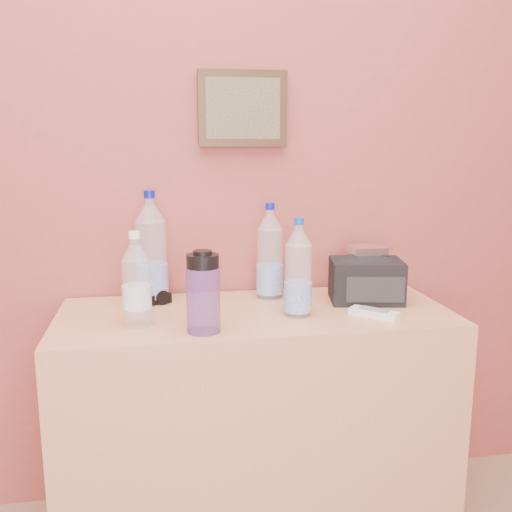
{
  "coord_description": "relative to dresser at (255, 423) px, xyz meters",
  "views": [
    {
      "loc": [
        -0.05,
        0.02,
        1.29
      ],
      "look_at": [
        0.24,
        1.71,
        0.95
      ],
      "focal_mm": 40.0,
      "sensor_mm": 36.0,
      "label": 1
    }
  ],
  "objects": [
    {
      "name": "ac_remote",
      "position": [
        0.35,
        -0.12,
        0.39
      ],
      "size": [
        0.14,
        0.14,
        0.02
      ],
      "primitive_type": "cube",
      "rotation": [
        0.0,
        0.0,
        -0.78
      ],
      "color": "silver",
      "rests_on": "dresser"
    },
    {
      "name": "foil_packet",
      "position": [
        0.39,
        0.08,
        0.55
      ],
      "size": [
        0.12,
        0.1,
        0.02
      ],
      "primitive_type": "cube",
      "rotation": [
        0.0,
        0.0,
        -0.0
      ],
      "color": "silver",
      "rests_on": "toiletry_bag"
    },
    {
      "name": "pet_large_c",
      "position": [
        0.08,
        0.16,
        0.53
      ],
      "size": [
        0.09,
        0.09,
        0.32
      ],
      "rotation": [
        0.0,
        0.0,
        0.26
      ],
      "color": "white",
      "rests_on": "dresser"
    },
    {
      "name": "pet_small",
      "position": [
        -0.36,
        -0.08,
        0.5
      ],
      "size": [
        0.08,
        0.08,
        0.28
      ],
      "rotation": [
        0.0,
        0.0,
        -0.07
      ],
      "color": "#A8C3D9",
      "rests_on": "dresser"
    },
    {
      "name": "toiletry_bag",
      "position": [
        0.38,
        0.06,
        0.46
      ],
      "size": [
        0.26,
        0.21,
        0.16
      ],
      "primitive_type": null,
      "rotation": [
        0.0,
        0.0,
        -0.18
      ],
      "color": "black",
      "rests_on": "dresser"
    },
    {
      "name": "pet_large_b",
      "position": [
        -0.32,
        0.17,
        0.55
      ],
      "size": [
        0.1,
        0.1,
        0.37
      ],
      "rotation": [
        0.0,
        0.0,
        -0.22
      ],
      "color": "silver",
      "rests_on": "dresser"
    },
    {
      "name": "picture_frame",
      "position": [
        0.0,
        0.25,
        1.02
      ],
      "size": [
        0.3,
        0.03,
        0.25
      ],
      "primitive_type": null,
      "color": "#382311",
      "rests_on": "room_shell"
    },
    {
      "name": "dresser",
      "position": [
        0.0,
        0.0,
        0.0
      ],
      "size": [
        1.23,
        0.51,
        0.77
      ],
      "primitive_type": "cube",
      "color": "tan",
      "rests_on": "ground"
    },
    {
      "name": "sunglasses",
      "position": [
        -0.32,
        0.12,
        0.4
      ],
      "size": [
        0.14,
        0.1,
        0.03
      ],
      "primitive_type": null,
      "rotation": [
        0.0,
        0.0,
        0.43
      ],
      "color": "black",
      "rests_on": "dresser"
    },
    {
      "name": "nalgene_bottle",
      "position": [
        -0.18,
        -0.17,
        0.5
      ],
      "size": [
        0.09,
        0.09,
        0.23
      ],
      "rotation": [
        0.0,
        0.0,
        0.17
      ],
      "color": "#6A3C97",
      "rests_on": "dresser"
    },
    {
      "name": "pet_large_d",
      "position": [
        0.12,
        -0.06,
        0.52
      ],
      "size": [
        0.08,
        0.08,
        0.3
      ],
      "rotation": [
        0.0,
        0.0,
        -0.07
      ],
      "color": "silver",
      "rests_on": "dresser"
    }
  ]
}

